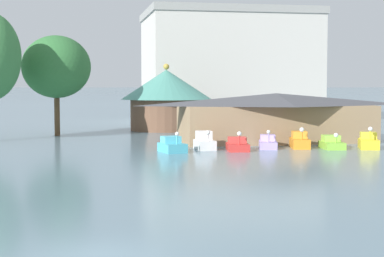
% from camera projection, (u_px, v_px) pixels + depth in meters
% --- Properties ---
extents(ground_plane, '(2000.00, 2000.00, 0.00)m').
position_uv_depth(ground_plane, '(93.00, 257.00, 19.30)').
color(ground_plane, slate).
extents(pedal_boat_cyan, '(2.13, 2.72, 1.67)m').
position_uv_depth(pedal_boat_cyan, '(172.00, 146.00, 48.95)').
color(pedal_boat_cyan, '#4CB7CC').
rests_on(pedal_boat_cyan, ground).
extents(pedal_boat_white, '(1.51, 2.36, 1.64)m').
position_uv_depth(pedal_boat_white, '(205.00, 142.00, 51.04)').
color(pedal_boat_white, white).
rests_on(pedal_boat_white, ground).
extents(pedal_boat_red, '(2.04, 2.99, 1.63)m').
position_uv_depth(pedal_boat_red, '(238.00, 145.00, 50.22)').
color(pedal_boat_red, red).
rests_on(pedal_boat_red, ground).
extents(pedal_boat_lavender, '(2.18, 3.25, 1.61)m').
position_uv_depth(pedal_boat_lavender, '(268.00, 143.00, 52.06)').
color(pedal_boat_lavender, '#B299D8').
rests_on(pedal_boat_lavender, ground).
extents(pedal_boat_orange, '(2.02, 3.13, 1.81)m').
position_uv_depth(pedal_boat_orange, '(300.00, 141.00, 52.26)').
color(pedal_boat_orange, orange).
rests_on(pedal_boat_orange, ground).
extents(pedal_boat_lime, '(1.94, 3.02, 1.40)m').
position_uv_depth(pedal_boat_lime, '(332.00, 143.00, 51.69)').
color(pedal_boat_lime, '#8CCC3F').
rests_on(pedal_boat_lime, ground).
extents(pedal_boat_yellow, '(2.22, 2.79, 1.89)m').
position_uv_depth(pedal_boat_yellow, '(369.00, 142.00, 51.58)').
color(pedal_boat_yellow, yellow).
rests_on(pedal_boat_yellow, ground).
extents(boathouse, '(18.80, 7.69, 4.49)m').
position_uv_depth(boathouse, '(276.00, 117.00, 57.55)').
color(boathouse, '#9E7F5B').
rests_on(boathouse, ground).
extents(green_roof_pavilion, '(10.49, 10.49, 7.68)m').
position_uv_depth(green_roof_pavilion, '(166.00, 97.00, 72.30)').
color(green_roof_pavilion, brown).
rests_on(green_roof_pavilion, ground).
extents(shoreline_tree_mid, '(7.05, 7.05, 10.31)m').
position_uv_depth(shoreline_tree_mid, '(56.00, 67.00, 64.27)').
color(shoreline_tree_mid, brown).
rests_on(shoreline_tree_mid, ground).
extents(background_building_block, '(23.48, 17.10, 15.66)m').
position_uv_depth(background_building_block, '(228.00, 66.00, 89.40)').
color(background_building_block, beige).
rests_on(background_building_block, ground).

